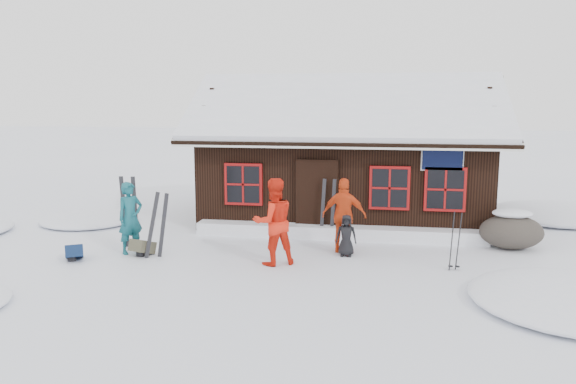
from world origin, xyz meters
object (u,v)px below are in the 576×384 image
skier_crouched (346,235)px  skier_orange_right (344,216)px  boulder (511,231)px  backpack_olive (143,249)px  skier_teal (130,218)px  ski_poles (455,242)px  backpack_blue (74,254)px  skier_orange_left (274,222)px  ski_pair_left (157,226)px

skier_crouched → skier_orange_right: bearing=101.5°
boulder → backpack_olive: (-8.65, -2.09, -0.31)m
skier_teal → ski_poles: size_ratio=1.31×
backpack_blue → backpack_olive: bearing=-4.5°
skier_orange_left → ski_pair_left: bearing=-31.0°
ski_pair_left → skier_orange_right: bearing=13.5°
skier_orange_right → boulder: size_ratio=1.18×
boulder → backpack_blue: 10.38m
skier_teal → ski_poles: skier_teal is taller
skier_orange_right → backpack_olive: (-4.63, -1.07, -0.75)m
skier_orange_left → skier_orange_right: (1.46, 1.26, -0.07)m
skier_orange_left → backpack_blue: 4.63m
backpack_olive → skier_teal: bearing=174.2°
skier_orange_left → ski_poles: skier_orange_left is taller
ski_pair_left → backpack_blue: size_ratio=3.17×
skier_orange_left → backpack_olive: (-3.18, 0.19, -0.82)m
skier_crouched → skier_teal: bearing=-175.2°
boulder → backpack_blue: size_ratio=3.03×
backpack_blue → skier_teal: bearing=8.2°
skier_orange_right → backpack_blue: bearing=18.8°
backpack_blue → backpack_olive: backpack_olive is taller
skier_teal → boulder: bearing=-40.8°
skier_crouched → backpack_blue: (-6.07, -1.38, -0.35)m
ski_poles → backpack_blue: bearing=-175.5°
skier_orange_right → ski_pair_left: bearing=18.8°
ski_pair_left → ski_poles: size_ratio=1.21×
skier_crouched → ski_poles: size_ratio=0.75×
skier_orange_left → backpack_blue: skier_orange_left is taller
skier_orange_left → skier_orange_right: size_ratio=1.08×
boulder → ski_pair_left: 8.51m
skier_orange_left → ski_pair_left: 2.74m
boulder → ski_poles: (-1.58, -2.06, 0.17)m
skier_orange_right → ski_poles: 2.66m
skier_orange_left → skier_orange_right: bearing=-168.8°
skier_orange_right → ski_pair_left: 4.36m
skier_teal → ski_pair_left: 0.84m
skier_orange_left → backpack_blue: (-4.54, -0.45, -0.83)m
ski_pair_left → backpack_olive: size_ratio=3.05×
boulder → backpack_blue: (-10.01, -2.73, -0.31)m
skier_orange_left → ski_poles: 3.92m
skier_orange_right → skier_teal: bearing=13.3°
ski_pair_left → backpack_olive: 0.76m
backpack_blue → backpack_olive: size_ratio=0.96×
backpack_blue → backpack_olive: (1.36, 0.64, 0.01)m
boulder → ski_poles: 2.60m
skier_teal → backpack_blue: skier_teal is taller
skier_orange_right → boulder: bearing=-163.0°
skier_crouched → boulder: (3.94, 1.34, -0.04)m
boulder → skier_crouched: bearing=-161.2°
skier_crouched → ski_pair_left: bearing=-170.4°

